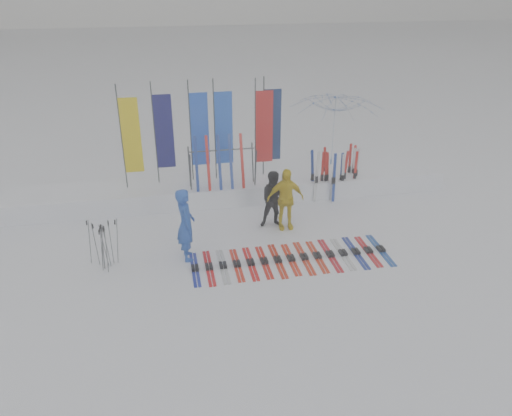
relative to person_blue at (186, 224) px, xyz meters
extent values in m
plane|color=white|center=(1.70, -1.07, -0.97)|extent=(120.00, 120.00, 0.00)
cube|color=white|center=(1.70, 3.53, -0.67)|extent=(14.00, 1.60, 0.60)
imported|color=#1D46AD|center=(0.00, 0.00, 0.00)|extent=(0.52, 0.74, 1.93)
imported|color=black|center=(2.59, 1.31, -0.13)|extent=(0.87, 0.71, 1.68)
imported|color=#DCC00E|center=(2.87, 1.15, -0.06)|extent=(1.06, 0.44, 1.81)
imported|color=white|center=(5.65, 5.06, 0.50)|extent=(3.52, 3.57, 2.94)
cube|color=#152295|center=(0.13, -0.62, -0.93)|extent=(0.17, 1.58, 0.07)
cube|color=red|center=(0.48, -0.62, -0.93)|extent=(0.17, 1.66, 0.07)
cube|color=#AEB1B5|center=(0.83, -0.62, -0.93)|extent=(0.17, 1.62, 0.07)
cube|color=red|center=(1.19, -0.62, -0.93)|extent=(0.17, 1.57, 0.07)
cube|color=red|center=(1.54, -0.62, -0.93)|extent=(0.17, 1.61, 0.07)
cube|color=red|center=(1.89, -0.62, -0.93)|extent=(0.17, 1.59, 0.07)
cube|color=red|center=(2.24, -0.62, -0.93)|extent=(0.17, 1.68, 0.07)
cube|color=red|center=(2.59, -0.62, -0.93)|extent=(0.17, 1.56, 0.07)
cube|color=red|center=(2.94, -0.62, -0.93)|extent=(0.17, 1.66, 0.07)
cube|color=red|center=(3.30, -0.62, -0.93)|extent=(0.17, 1.61, 0.07)
cube|color=#B10E18|center=(3.65, -0.62, -0.93)|extent=(0.17, 1.69, 0.07)
cube|color=#B5B8BD|center=(4.00, -0.62, -0.93)|extent=(0.17, 1.61, 0.07)
cube|color=navy|center=(4.35, -0.62, -0.93)|extent=(0.17, 1.68, 0.07)
cube|color=#B40E14|center=(4.70, -0.62, -0.93)|extent=(0.17, 1.61, 0.07)
cube|color=#154096|center=(5.06, -0.62, -0.93)|extent=(0.17, 1.67, 0.07)
cylinder|color=#595B60|center=(-2.03, -0.07, -0.35)|extent=(0.10, 0.13, 1.23)
cylinder|color=#595B60|center=(-1.97, -0.01, -0.39)|extent=(0.10, 0.08, 1.15)
cylinder|color=#595B60|center=(-1.95, -0.29, -0.34)|extent=(0.06, 0.07, 1.25)
cylinder|color=#595B60|center=(-1.87, 0.08, -0.35)|extent=(0.02, 0.02, 1.24)
cylinder|color=#595B60|center=(-2.07, -0.21, -0.39)|extent=(0.10, 0.02, 1.15)
cylinder|color=#595B60|center=(-2.05, -0.09, -0.36)|extent=(0.09, 0.04, 1.21)
cylinder|color=#595B60|center=(-2.25, 0.12, -0.38)|extent=(0.08, 0.08, 1.17)
cylinder|color=#595B60|center=(-2.38, 0.16, -0.34)|extent=(0.12, 0.10, 1.25)
cylinder|color=#595B60|center=(-2.06, -0.11, -0.38)|extent=(0.16, 0.12, 1.15)
cylinder|color=#595B60|center=(-2.05, -0.08, -0.38)|extent=(0.06, 0.15, 1.17)
cylinder|color=#595B60|center=(-1.71, 0.10, -0.35)|extent=(0.12, 0.05, 1.23)
cylinder|color=#383A3F|center=(-1.59, 3.58, 1.23)|extent=(0.04, 0.04, 3.20)
cube|color=yellow|center=(-1.30, 3.58, 1.28)|extent=(0.55, 0.03, 2.30)
cylinder|color=#383A3F|center=(-0.61, 3.81, 1.23)|extent=(0.04, 0.04, 3.20)
cube|color=#0B0C52|center=(-0.32, 3.81, 1.28)|extent=(0.55, 0.03, 2.30)
cylinder|color=#383A3F|center=(0.48, 3.83, 1.23)|extent=(0.04, 0.04, 3.20)
cube|color=blue|center=(0.77, 3.83, 1.28)|extent=(0.55, 0.03, 2.30)
cylinder|color=#383A3F|center=(1.23, 3.82, 1.23)|extent=(0.04, 0.04, 3.20)
cube|color=blue|center=(1.52, 3.82, 1.28)|extent=(0.55, 0.03, 2.30)
cylinder|color=#383A3F|center=(2.50, 3.71, 1.23)|extent=(0.04, 0.04, 3.20)
cube|color=red|center=(2.79, 3.71, 1.28)|extent=(0.55, 0.03, 2.30)
cylinder|color=#383A3F|center=(2.80, 3.87, 1.23)|extent=(0.04, 0.04, 3.20)
cube|color=navy|center=(3.09, 3.87, 1.28)|extent=(0.55, 0.03, 2.30)
cylinder|color=#383A3F|center=(0.35, 2.88, 0.26)|extent=(0.04, 0.30, 1.23)
cylinder|color=#383A3F|center=(0.35, 3.38, 0.26)|extent=(0.04, 0.30, 1.23)
cylinder|color=#383A3F|center=(2.35, 2.88, 0.26)|extent=(0.04, 0.30, 1.23)
cylinder|color=#383A3F|center=(2.35, 3.38, 0.26)|extent=(0.04, 0.30, 1.23)
cylinder|color=#383A3F|center=(1.35, 3.13, 0.81)|extent=(2.00, 0.04, 0.04)
cube|color=red|center=(5.65, 3.45, -0.16)|extent=(0.09, 0.04, 1.60)
cube|color=navy|center=(4.79, 2.53, -0.13)|extent=(0.09, 0.02, 1.67)
cube|color=red|center=(5.64, 2.92, -0.21)|extent=(0.09, 0.04, 1.52)
cube|color=silver|center=(5.77, 3.37, -0.23)|extent=(0.09, 0.03, 1.47)
cube|color=red|center=(4.88, 3.71, -0.24)|extent=(0.09, 0.04, 1.45)
cube|color=red|center=(4.65, 2.89, -0.18)|extent=(0.09, 0.04, 1.58)
cube|color=red|center=(4.53, 2.93, -0.18)|extent=(0.09, 0.02, 1.57)
cube|color=silver|center=(4.26, 2.68, -0.12)|extent=(0.09, 0.02, 1.70)
cube|color=red|center=(4.70, 2.93, -0.19)|extent=(0.09, 0.04, 1.55)
cube|color=silver|center=(4.33, 2.89, -0.20)|extent=(0.09, 0.04, 1.53)
cube|color=red|center=(5.83, 3.56, -0.20)|extent=(0.09, 0.02, 1.52)
cube|color=silver|center=(5.19, 2.81, -0.21)|extent=(0.09, 0.04, 1.52)
cube|color=silver|center=(5.76, 3.12, -0.18)|extent=(0.09, 0.03, 1.57)
cube|color=red|center=(5.31, 2.97, -0.19)|extent=(0.09, 0.02, 1.55)
cube|color=navy|center=(5.17, 2.89, -0.20)|extent=(0.09, 0.03, 1.53)
cube|color=navy|center=(4.21, 2.95, -0.13)|extent=(0.09, 0.03, 1.67)
cube|color=silver|center=(4.83, 2.73, -0.24)|extent=(0.09, 0.03, 1.45)
camera|label=1|loc=(-0.40, -11.23, 5.78)|focal=35.00mm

